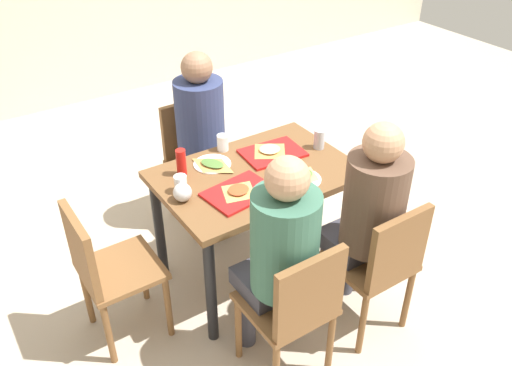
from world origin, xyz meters
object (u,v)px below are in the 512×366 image
(chair_far_side, at_px, (195,154))
(tray_red_near, at_px, (239,193))
(chair_near_left, at_px, (296,305))
(chair_near_right, at_px, (381,262))
(pizza_slice_b, at_px, (270,150))
(soda_can, at_px, (319,139))
(tray_red_far, at_px, (273,153))
(person_in_brown_jacket, at_px, (368,210))
(plastic_cup_b, at_px, (294,190))
(plastic_cup_c, at_px, (181,184))
(chair_left_end, at_px, (104,267))
(paper_plate_center, at_px, (212,164))
(person_in_red, at_px, (280,250))
(paper_plate_near_edge, at_px, (302,179))
(foil_bundle, at_px, (182,192))
(pizza_slice_a, at_px, (239,191))
(person_far_side, at_px, (203,130))
(pizza_slice_c, at_px, (212,164))
(main_table, at_px, (256,188))
(pizza_slice_d, at_px, (304,175))
(condiment_bottle, at_px, (181,163))
(plastic_cup_a, at_px, (223,143))

(chair_far_side, relative_size, tray_red_near, 2.39)
(chair_near_left, xyz_separation_m, chair_far_side, (0.28, 1.53, 0.00))
(chair_near_right, height_order, pizza_slice_b, chair_near_right)
(soda_can, bearing_deg, tray_red_far, 161.24)
(chair_near_right, bearing_deg, person_in_brown_jacket, 90.00)
(plastic_cup_b, distance_m, plastic_cup_c, 0.61)
(chair_left_end, bearing_deg, person_in_brown_jacket, -27.01)
(paper_plate_center, bearing_deg, tray_red_near, -94.67)
(person_in_red, xyz_separation_m, paper_plate_near_edge, (0.45, 0.41, 0.01))
(chair_far_side, bearing_deg, foil_bundle, -121.30)
(tray_red_near, xyz_separation_m, pizza_slice_a, (-0.01, -0.00, 0.02))
(person_far_side, height_order, soda_can, person_far_side)
(chair_left_end, distance_m, tray_red_far, 1.17)
(paper_plate_near_edge, bearing_deg, person_in_brown_jacket, -74.87)
(chair_left_end, xyz_separation_m, pizza_slice_c, (0.76, 0.19, 0.27))
(pizza_slice_c, bearing_deg, chair_far_side, 72.77)
(chair_far_side, distance_m, paper_plate_center, 0.63)
(plastic_cup_b, relative_size, soda_can, 0.82)
(tray_red_far, xyz_separation_m, plastic_cup_c, (-0.64, -0.06, 0.04))
(main_table, height_order, pizza_slice_b, pizza_slice_b)
(foil_bundle, bearing_deg, person_far_side, 53.47)
(pizza_slice_d, height_order, soda_can, soda_can)
(person_in_red, xyz_separation_m, condiment_bottle, (-0.08, 0.83, 0.08))
(plastic_cup_c, bearing_deg, main_table, -7.26)
(pizza_slice_c, bearing_deg, tray_red_near, -93.07)
(paper_plate_center, bearing_deg, plastic_cup_b, -69.80)
(pizza_slice_a, height_order, condiment_bottle, condiment_bottle)
(paper_plate_center, bearing_deg, pizza_slice_a, -95.70)
(chair_near_left, height_order, pizza_slice_d, chair_near_left)
(soda_can, bearing_deg, plastic_cup_a, 148.87)
(person_far_side, distance_m, paper_plate_center, 0.45)
(plastic_cup_b, bearing_deg, person_in_red, -135.73)
(person_in_red, distance_m, paper_plate_center, 0.84)
(paper_plate_center, distance_m, pizza_slice_d, 0.55)
(paper_plate_center, bearing_deg, plastic_cup_c, -151.48)
(chair_left_end, bearing_deg, pizza_slice_a, -10.40)
(person_in_brown_jacket, distance_m, tray_red_near, 0.68)
(chair_near_left, distance_m, plastic_cup_a, 1.16)
(chair_near_left, bearing_deg, foil_bundle, 104.74)
(chair_far_side, height_order, plastic_cup_a, chair_far_side)
(person_in_red, distance_m, tray_red_near, 0.50)
(chair_left_end, bearing_deg, tray_red_far, 5.72)
(pizza_slice_a, xyz_separation_m, plastic_cup_b, (0.23, -0.19, 0.03))
(condiment_bottle, bearing_deg, person_far_side, 48.70)
(chair_near_left, relative_size, paper_plate_near_edge, 3.91)
(person_in_brown_jacket, bearing_deg, person_in_red, 180.00)
(tray_red_far, bearing_deg, pizza_slice_b, 125.90)
(tray_red_near, bearing_deg, tray_red_far, 32.25)
(chair_far_side, height_order, person_far_side, person_far_side)
(pizza_slice_a, height_order, plastic_cup_b, plastic_cup_b)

